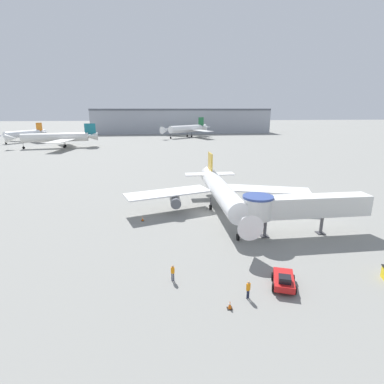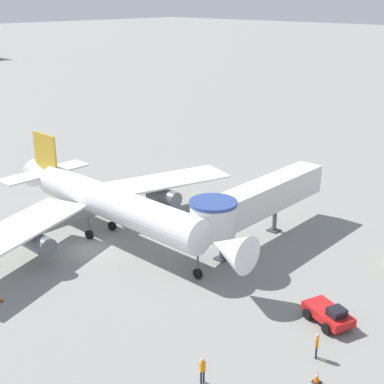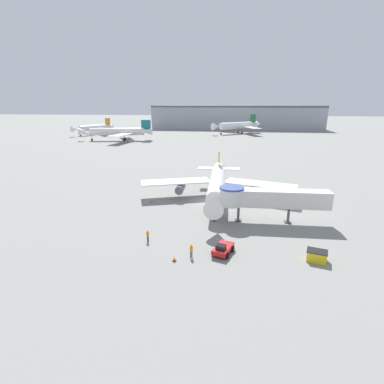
{
  "view_description": "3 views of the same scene",
  "coord_description": "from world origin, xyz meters",
  "px_view_note": "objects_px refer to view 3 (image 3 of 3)",
  "views": [
    {
      "loc": [
        -7.05,
        -47.09,
        17.15
      ],
      "look_at": [
        -2.66,
        -4.25,
        5.08
      ],
      "focal_mm": 28.0,
      "sensor_mm": 36.0,
      "label": 1
    },
    {
      "loc": [
        -25.79,
        -37.63,
        22.14
      ],
      "look_at": [
        7.34,
        -5.91,
        5.22
      ],
      "focal_mm": 50.0,
      "sensor_mm": 36.0,
      "label": 2
    },
    {
      "loc": [
        5.27,
        -58.12,
        19.43
      ],
      "look_at": [
        -1.79,
        -4.5,
        3.11
      ],
      "focal_mm": 28.0,
      "sensor_mm": 36.0,
      "label": 3
    }
  ],
  "objects_px": {
    "jet_bridge": "(266,198)",
    "ground_crew_wing_walker": "(191,250)",
    "background_jet_teal_tail": "(119,132)",
    "pushback_tug_red": "(223,249)",
    "background_jet_orange_tail": "(95,128)",
    "traffic_cone_port_wing": "(152,200)",
    "ground_crew_marshaller": "(148,235)",
    "service_container_yellow": "(317,256)",
    "background_jet_green_tail": "(238,125)",
    "main_airplane": "(217,183)",
    "traffic_cone_apron_front": "(174,258)"
  },
  "relations": [
    {
      "from": "main_airplane",
      "to": "service_container_yellow",
      "type": "height_order",
      "value": "main_airplane"
    },
    {
      "from": "background_jet_green_tail",
      "to": "pushback_tug_red",
      "type": "bearing_deg",
      "value": -40.29
    },
    {
      "from": "ground_crew_marshaller",
      "to": "ground_crew_wing_walker",
      "type": "height_order",
      "value": "ground_crew_wing_walker"
    },
    {
      "from": "background_jet_orange_tail",
      "to": "ground_crew_wing_walker",
      "type": "bearing_deg",
      "value": -29.83
    },
    {
      "from": "traffic_cone_port_wing",
      "to": "ground_crew_wing_walker",
      "type": "distance_m",
      "value": 23.87
    },
    {
      "from": "jet_bridge",
      "to": "traffic_cone_port_wing",
      "type": "relative_size",
      "value": 24.55
    },
    {
      "from": "traffic_cone_port_wing",
      "to": "ground_crew_marshaller",
      "type": "distance_m",
      "value": 17.98
    },
    {
      "from": "main_airplane",
      "to": "jet_bridge",
      "type": "distance_m",
      "value": 13.27
    },
    {
      "from": "main_airplane",
      "to": "ground_crew_marshaller",
      "type": "height_order",
      "value": "main_airplane"
    },
    {
      "from": "main_airplane",
      "to": "background_jet_orange_tail",
      "type": "height_order",
      "value": "background_jet_orange_tail"
    },
    {
      "from": "ground_crew_wing_walker",
      "to": "background_jet_orange_tail",
      "type": "distance_m",
      "value": 163.65
    },
    {
      "from": "traffic_cone_apron_front",
      "to": "ground_crew_wing_walker",
      "type": "bearing_deg",
      "value": 32.77
    },
    {
      "from": "pushback_tug_red",
      "to": "background_jet_orange_tail",
      "type": "height_order",
      "value": "background_jet_orange_tail"
    },
    {
      "from": "main_airplane",
      "to": "background_jet_green_tail",
      "type": "relative_size",
      "value": 1.02
    },
    {
      "from": "service_container_yellow",
      "to": "ground_crew_marshaller",
      "type": "relative_size",
      "value": 1.62
    },
    {
      "from": "main_airplane",
      "to": "background_jet_green_tail",
      "type": "xyz_separation_m",
      "value": [
        5.95,
        137.47,
        1.4
      ]
    },
    {
      "from": "jet_bridge",
      "to": "traffic_cone_port_wing",
      "type": "xyz_separation_m",
      "value": [
        -21.53,
        7.62,
        -3.89
      ]
    },
    {
      "from": "service_container_yellow",
      "to": "ground_crew_wing_walker",
      "type": "xyz_separation_m",
      "value": [
        -15.94,
        -1.21,
        0.36
      ]
    },
    {
      "from": "ground_crew_marshaller",
      "to": "main_airplane",
      "type": "bearing_deg",
      "value": 84.46
    },
    {
      "from": "ground_crew_wing_walker",
      "to": "background_jet_green_tail",
      "type": "relative_size",
      "value": 0.06
    },
    {
      "from": "traffic_cone_apron_front",
      "to": "background_jet_green_tail",
      "type": "height_order",
      "value": "background_jet_green_tail"
    },
    {
      "from": "service_container_yellow",
      "to": "traffic_cone_apron_front",
      "type": "xyz_separation_m",
      "value": [
        -17.95,
        -2.5,
        -0.3
      ]
    },
    {
      "from": "traffic_cone_apron_front",
      "to": "background_jet_orange_tail",
      "type": "bearing_deg",
      "value": 118.09
    },
    {
      "from": "pushback_tug_red",
      "to": "ground_crew_marshaller",
      "type": "distance_m",
      "value": 11.12
    },
    {
      "from": "main_airplane",
      "to": "traffic_cone_apron_front",
      "type": "height_order",
      "value": "main_airplane"
    },
    {
      "from": "service_container_yellow",
      "to": "background_jet_orange_tail",
      "type": "relative_size",
      "value": 0.11
    },
    {
      "from": "jet_bridge",
      "to": "service_container_yellow",
      "type": "distance_m",
      "value": 13.94
    },
    {
      "from": "service_container_yellow",
      "to": "background_jet_green_tail",
      "type": "xyz_separation_m",
      "value": [
        -7.91,
        160.0,
        4.41
      ]
    },
    {
      "from": "background_jet_orange_tail",
      "to": "service_container_yellow",
      "type": "bearing_deg",
      "value": -24.95
    },
    {
      "from": "ground_crew_wing_walker",
      "to": "traffic_cone_apron_front",
      "type": "bearing_deg",
      "value": 3.7
    },
    {
      "from": "main_airplane",
      "to": "pushback_tug_red",
      "type": "distance_m",
      "value": 22.57
    },
    {
      "from": "jet_bridge",
      "to": "ground_crew_marshaller",
      "type": "distance_m",
      "value": 20.31
    },
    {
      "from": "pushback_tug_red",
      "to": "service_container_yellow",
      "type": "bearing_deg",
      "value": 17.91
    },
    {
      "from": "background_jet_green_tail",
      "to": "ground_crew_marshaller",
      "type": "bearing_deg",
      "value": -44.26
    },
    {
      "from": "ground_crew_marshaller",
      "to": "background_jet_teal_tail",
      "type": "distance_m",
      "value": 122.46
    },
    {
      "from": "pushback_tug_red",
      "to": "ground_crew_marshaller",
      "type": "height_order",
      "value": "ground_crew_marshaller"
    },
    {
      "from": "background_jet_teal_tail",
      "to": "pushback_tug_red",
      "type": "bearing_deg",
      "value": 16.21
    },
    {
      "from": "pushback_tug_red",
      "to": "traffic_cone_port_wing",
      "type": "distance_m",
      "value": 24.78
    },
    {
      "from": "background_jet_teal_tail",
      "to": "traffic_cone_port_wing",
      "type": "bearing_deg",
      "value": 13.72
    },
    {
      "from": "traffic_cone_apron_front",
      "to": "background_jet_teal_tail",
      "type": "distance_m",
      "value": 128.98
    },
    {
      "from": "main_airplane",
      "to": "service_container_yellow",
      "type": "relative_size",
      "value": 11.34
    },
    {
      "from": "jet_bridge",
      "to": "ground_crew_wing_walker",
      "type": "relative_size",
      "value": 9.84
    },
    {
      "from": "pushback_tug_red",
      "to": "ground_crew_wing_walker",
      "type": "relative_size",
      "value": 2.26
    },
    {
      "from": "service_container_yellow",
      "to": "traffic_cone_port_wing",
      "type": "height_order",
      "value": "service_container_yellow"
    },
    {
      "from": "pushback_tug_red",
      "to": "background_jet_green_tail",
      "type": "height_order",
      "value": "background_jet_green_tail"
    },
    {
      "from": "traffic_cone_apron_front",
      "to": "ground_crew_marshaller",
      "type": "height_order",
      "value": "ground_crew_marshaller"
    },
    {
      "from": "pushback_tug_red",
      "to": "ground_crew_wing_walker",
      "type": "distance_m",
      "value": 4.3
    },
    {
      "from": "jet_bridge",
      "to": "ground_crew_wing_walker",
      "type": "height_order",
      "value": "jet_bridge"
    },
    {
      "from": "jet_bridge",
      "to": "service_container_yellow",
      "type": "xyz_separation_m",
      "value": [
        5.33,
        -12.38,
        -3.55
      ]
    },
    {
      "from": "traffic_cone_apron_front",
      "to": "background_jet_orange_tail",
      "type": "distance_m",
      "value": 163.84
    }
  ]
}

